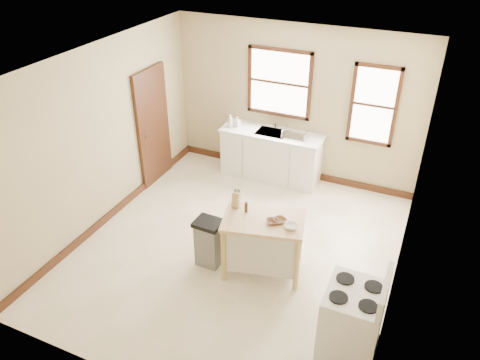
# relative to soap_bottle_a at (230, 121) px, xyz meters

# --- Properties ---
(floor) EXTENTS (5.00, 5.00, 0.00)m
(floor) POSITION_rel_soap_bottle_a_xyz_m (1.08, -2.11, -1.04)
(floor) COLOR beige
(floor) RESTS_ON ground
(ceiling) EXTENTS (5.00, 5.00, 0.00)m
(ceiling) POSITION_rel_soap_bottle_a_xyz_m (1.08, -2.11, 1.76)
(ceiling) COLOR white
(ceiling) RESTS_ON ground
(wall_back) EXTENTS (4.50, 0.04, 2.80)m
(wall_back) POSITION_rel_soap_bottle_a_xyz_m (1.08, 0.39, 0.36)
(wall_back) COLOR tan
(wall_back) RESTS_ON ground
(wall_left) EXTENTS (0.04, 5.00, 2.80)m
(wall_left) POSITION_rel_soap_bottle_a_xyz_m (-1.17, -2.11, 0.36)
(wall_left) COLOR tan
(wall_left) RESTS_ON ground
(wall_right) EXTENTS (0.04, 5.00, 2.80)m
(wall_right) POSITION_rel_soap_bottle_a_xyz_m (3.33, -2.11, 0.36)
(wall_right) COLOR tan
(wall_right) RESTS_ON ground
(window_main) EXTENTS (1.17, 0.06, 1.22)m
(window_main) POSITION_rel_soap_bottle_a_xyz_m (0.78, 0.37, 0.71)
(window_main) COLOR #361C0E
(window_main) RESTS_ON wall_back
(window_side) EXTENTS (0.77, 0.06, 1.37)m
(window_side) POSITION_rel_soap_bottle_a_xyz_m (2.43, 0.37, 0.56)
(window_side) COLOR #361C0E
(window_side) RESTS_ON wall_back
(door_left) EXTENTS (0.06, 0.90, 2.10)m
(door_left) POSITION_rel_soap_bottle_a_xyz_m (-1.13, -0.81, 0.01)
(door_left) COLOR #361C0E
(door_left) RESTS_ON ground
(baseboard_back) EXTENTS (4.50, 0.04, 0.12)m
(baseboard_back) POSITION_rel_soap_bottle_a_xyz_m (1.08, 0.36, -0.98)
(baseboard_back) COLOR #361C0E
(baseboard_back) RESTS_ON ground
(baseboard_left) EXTENTS (0.04, 5.00, 0.12)m
(baseboard_left) POSITION_rel_soap_bottle_a_xyz_m (-1.14, -2.11, -0.98)
(baseboard_left) COLOR #361C0E
(baseboard_left) RESTS_ON ground
(sink_counter) EXTENTS (1.86, 0.62, 0.92)m
(sink_counter) POSITION_rel_soap_bottle_a_xyz_m (0.78, 0.09, -0.58)
(sink_counter) COLOR silver
(sink_counter) RESTS_ON ground
(faucet) EXTENTS (0.03, 0.03, 0.22)m
(faucet) POSITION_rel_soap_bottle_a_xyz_m (0.78, 0.27, -0.01)
(faucet) COLOR silver
(faucet) RESTS_ON sink_counter
(soap_bottle_a) EXTENTS (0.09, 0.09, 0.23)m
(soap_bottle_a) POSITION_rel_soap_bottle_a_xyz_m (0.00, 0.00, 0.00)
(soap_bottle_a) COLOR #B2B2B2
(soap_bottle_a) RESTS_ON sink_counter
(soap_bottle_b) EXTENTS (0.11, 0.11, 0.19)m
(soap_bottle_b) POSITION_rel_soap_bottle_a_xyz_m (0.11, 0.07, -0.02)
(soap_bottle_b) COLOR #B2B2B2
(soap_bottle_b) RESTS_ON sink_counter
(dish_rack) EXTENTS (0.47, 0.37, 0.11)m
(dish_rack) POSITION_rel_soap_bottle_a_xyz_m (1.22, 0.08, -0.06)
(dish_rack) COLOR silver
(dish_rack) RESTS_ON sink_counter
(kitchen_island) EXTENTS (1.20, 0.91, 0.88)m
(kitchen_island) POSITION_rel_soap_bottle_a_xyz_m (1.61, -2.39, -0.60)
(kitchen_island) COLOR tan
(kitchen_island) RESTS_ON ground
(knife_block) EXTENTS (0.11, 0.11, 0.20)m
(knife_block) POSITION_rel_soap_bottle_a_xyz_m (1.15, -2.26, -0.06)
(knife_block) COLOR tan
(knife_block) RESTS_ON kitchen_island
(pepper_grinder) EXTENTS (0.06, 0.06, 0.15)m
(pepper_grinder) POSITION_rel_soap_bottle_a_xyz_m (1.32, -2.33, -0.08)
(pepper_grinder) COLOR #3B2210
(pepper_grinder) RESTS_ON kitchen_island
(bowl_a) EXTENTS (0.22, 0.22, 0.04)m
(bowl_a) POSITION_rel_soap_bottle_a_xyz_m (1.74, -2.42, -0.14)
(bowl_a) COLOR brown
(bowl_a) RESTS_ON kitchen_island
(bowl_b) EXTENTS (0.23, 0.23, 0.04)m
(bowl_b) POSITION_rel_soap_bottle_a_xyz_m (1.82, -2.35, -0.14)
(bowl_b) COLOR brown
(bowl_b) RESTS_ON kitchen_island
(bowl_c) EXTENTS (0.23, 0.23, 0.05)m
(bowl_c) POSITION_rel_soap_bottle_a_xyz_m (2.00, -2.43, -0.13)
(bowl_c) COLOR white
(bowl_c) RESTS_ON kitchen_island
(trash_bin) EXTENTS (0.39, 0.33, 0.73)m
(trash_bin) POSITION_rel_soap_bottle_a_xyz_m (0.86, -2.55, -0.67)
(trash_bin) COLOR #5D5D5B
(trash_bin) RESTS_ON ground
(gas_stove) EXTENTS (0.69, 0.69, 1.12)m
(gas_stove) POSITION_rel_soap_bottle_a_xyz_m (3.01, -3.20, -0.48)
(gas_stove) COLOR silver
(gas_stove) RESTS_ON ground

